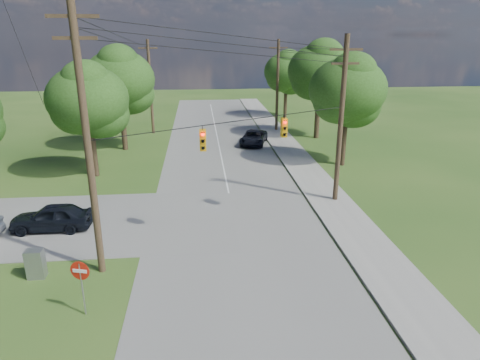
{
  "coord_description": "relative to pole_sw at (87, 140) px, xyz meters",
  "views": [
    {
      "loc": [
        0.1,
        -17.62,
        10.42
      ],
      "look_at": [
        2.29,
        5.0,
        2.68
      ],
      "focal_mm": 32.0,
      "sensor_mm": 36.0,
      "label": 1
    }
  ],
  "objects": [
    {
      "name": "control_cabinet",
      "position": [
        -2.8,
        -0.29,
        -5.55
      ],
      "size": [
        0.76,
        0.55,
        1.36
      ],
      "primitive_type": "cube",
      "rotation": [
        0.0,
        0.0,
        0.01
      ],
      "color": "gray",
      "rests_on": "ground"
    },
    {
      "name": "tree_e_near",
      "position": [
        16.6,
        15.6,
        0.02
      ],
      "size": [
        6.2,
        6.2,
        8.81
      ],
      "color": "#443322",
      "rests_on": "ground"
    },
    {
      "name": "main_road",
      "position": [
        6.6,
        4.6,
        -6.21
      ],
      "size": [
        10.0,
        100.0,
        0.03
      ],
      "primitive_type": "cube",
      "color": "gray",
      "rests_on": "ground"
    },
    {
      "name": "pole_north_w",
      "position": [
        -0.4,
        29.6,
        -1.1
      ],
      "size": [
        2.0,
        0.32,
        10.0
      ],
      "color": "#4D3E27",
      "rests_on": "ground"
    },
    {
      "name": "traffic_signals",
      "position": [
        7.15,
        4.03,
        -0.73
      ],
      "size": [
        4.91,
        3.27,
        1.05
      ],
      "color": "#EDA60D",
      "rests_on": "ground"
    },
    {
      "name": "ground",
      "position": [
        4.6,
        -0.4,
        -6.23
      ],
      "size": [
        140.0,
        140.0,
        0.0
      ],
      "primitive_type": "plane",
      "color": "#294D19",
      "rests_on": "ground"
    },
    {
      "name": "tree_w_far",
      "position": [
        -4.4,
        32.6,
        0.02
      ],
      "size": [
        6.0,
        6.0,
        8.73
      ],
      "color": "#443322",
      "rests_on": "ground"
    },
    {
      "name": "do_not_enter_sign",
      "position": [
        0.03,
        -3.3,
        -4.52
      ],
      "size": [
        0.76,
        0.23,
        2.34
      ],
      "rotation": [
        0.0,
        0.0,
        -0.26
      ],
      "color": "gray",
      "rests_on": "ground"
    },
    {
      "name": "car_main_north",
      "position": [
        10.1,
        23.37,
        -5.52
      ],
      "size": [
        3.55,
        5.31,
        1.35
      ],
      "primitive_type": "imported",
      "rotation": [
        0.0,
        0.0,
        -0.29
      ],
      "color": "black",
      "rests_on": "main_road"
    },
    {
      "name": "pole_ne",
      "position": [
        13.5,
        7.6,
        -0.76
      ],
      "size": [
        2.0,
        0.32,
        10.5
      ],
      "color": "#4D3E27",
      "rests_on": "ground"
    },
    {
      "name": "sidewalk_east",
      "position": [
        13.3,
        4.6,
        -6.17
      ],
      "size": [
        2.6,
        100.0,
        0.12
      ],
      "primitive_type": "cube",
      "color": "#A6A59C",
      "rests_on": "ground"
    },
    {
      "name": "power_lines",
      "position": [
        6.1,
        11.14,
        2.93
      ],
      "size": [
        13.93,
        29.62,
        4.93
      ],
      "color": "black",
      "rests_on": "ground"
    },
    {
      "name": "tree_e_far",
      "position": [
        16.1,
        37.6,
        -0.31
      ],
      "size": [
        5.8,
        5.8,
        8.32
      ],
      "color": "#443322",
      "rests_on": "ground"
    },
    {
      "name": "tree_w_near",
      "position": [
        -3.4,
        14.6,
        -0.3
      ],
      "size": [
        6.0,
        6.0,
        8.4
      ],
      "color": "#443322",
      "rests_on": "ground"
    },
    {
      "name": "tree_w_mid",
      "position": [
        -2.4,
        22.6,
        0.35
      ],
      "size": [
        6.4,
        6.4,
        9.22
      ],
      "color": "#443322",
      "rests_on": "ground"
    },
    {
      "name": "tree_e_mid",
      "position": [
        17.1,
        25.6,
        0.68
      ],
      "size": [
        6.6,
        6.6,
        9.64
      ],
      "color": "#443322",
      "rests_on": "ground"
    },
    {
      "name": "pole_north_e",
      "position": [
        13.5,
        29.6,
        -1.1
      ],
      "size": [
        2.0,
        0.32,
        10.0
      ],
      "color": "#4D3E27",
      "rests_on": "ground"
    },
    {
      "name": "car_cross_dark",
      "position": [
        -3.66,
        4.77,
        -5.45
      ],
      "size": [
        4.39,
        1.78,
        1.49
      ],
      "primitive_type": "imported",
      "rotation": [
        0.0,
        0.0,
        -1.58
      ],
      "color": "black",
      "rests_on": "cross_road"
    },
    {
      "name": "pole_sw",
      "position": [
        0.0,
        0.0,
        0.0
      ],
      "size": [
        2.0,
        0.32,
        12.0
      ],
      "color": "#4D3E27",
      "rests_on": "ground"
    }
  ]
}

